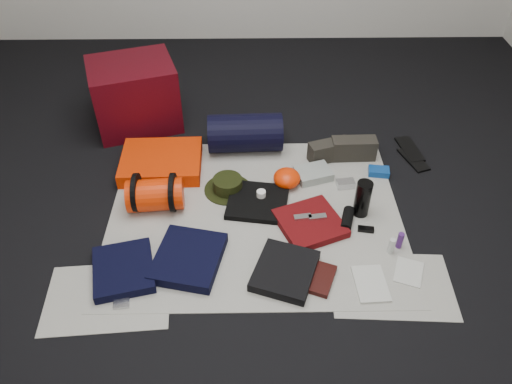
{
  "coord_description": "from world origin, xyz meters",
  "views": [
    {
      "loc": [
        -0.02,
        -1.98,
        1.93
      ],
      "look_at": [
        0.01,
        0.07,
        0.1
      ],
      "focal_mm": 35.0,
      "sensor_mm": 36.0,
      "label": 1
    }
  ],
  "objects_px": {
    "compact_camera": "(346,184)",
    "stuff_sack": "(155,195)",
    "navy_duffel": "(245,133)",
    "paperback_book": "(320,278)",
    "sleeping_pad": "(161,162)",
    "red_cabinet": "(135,95)",
    "water_bottle": "(363,199)"
  },
  "relations": [
    {
      "from": "red_cabinet",
      "to": "navy_duffel",
      "type": "distance_m",
      "value": 0.8
    },
    {
      "from": "sleeping_pad",
      "to": "water_bottle",
      "type": "bearing_deg",
      "value": -20.01
    },
    {
      "from": "sleeping_pad",
      "to": "water_bottle",
      "type": "relative_size",
      "value": 2.21
    },
    {
      "from": "stuff_sack",
      "to": "paperback_book",
      "type": "relative_size",
      "value": 1.58
    },
    {
      "from": "navy_duffel",
      "to": "paperback_book",
      "type": "bearing_deg",
      "value": -73.58
    },
    {
      "from": "sleeping_pad",
      "to": "paperback_book",
      "type": "height_order",
      "value": "sleeping_pad"
    },
    {
      "from": "red_cabinet",
      "to": "water_bottle",
      "type": "distance_m",
      "value": 1.65
    },
    {
      "from": "navy_duffel",
      "to": "paperback_book",
      "type": "distance_m",
      "value": 1.13
    },
    {
      "from": "sleeping_pad",
      "to": "water_bottle",
      "type": "distance_m",
      "value": 1.22
    },
    {
      "from": "compact_camera",
      "to": "paperback_book",
      "type": "relative_size",
      "value": 0.53
    },
    {
      "from": "water_bottle",
      "to": "paperback_book",
      "type": "height_order",
      "value": "water_bottle"
    },
    {
      "from": "red_cabinet",
      "to": "compact_camera",
      "type": "height_order",
      "value": "red_cabinet"
    },
    {
      "from": "sleeping_pad",
      "to": "stuff_sack",
      "type": "xyz_separation_m",
      "value": [
        0.02,
        -0.35,
        0.05
      ]
    },
    {
      "from": "red_cabinet",
      "to": "compact_camera",
      "type": "bearing_deg",
      "value": -45.59
    },
    {
      "from": "water_bottle",
      "to": "paperback_book",
      "type": "distance_m",
      "value": 0.55
    },
    {
      "from": "navy_duffel",
      "to": "paperback_book",
      "type": "relative_size",
      "value": 2.4
    },
    {
      "from": "water_bottle",
      "to": "sleeping_pad",
      "type": "bearing_deg",
      "value": 159.99
    },
    {
      "from": "sleeping_pad",
      "to": "paperback_book",
      "type": "xyz_separation_m",
      "value": [
        0.87,
        -0.88,
        -0.03
      ]
    },
    {
      "from": "compact_camera",
      "to": "stuff_sack",
      "type": "bearing_deg",
      "value": -178.64
    },
    {
      "from": "stuff_sack",
      "to": "water_bottle",
      "type": "xyz_separation_m",
      "value": [
        1.13,
        -0.07,
        0.02
      ]
    },
    {
      "from": "navy_duffel",
      "to": "water_bottle",
      "type": "xyz_separation_m",
      "value": [
        0.64,
        -0.6,
        -0.01
      ]
    },
    {
      "from": "red_cabinet",
      "to": "water_bottle",
      "type": "bearing_deg",
      "value": -51.72
    },
    {
      "from": "sleeping_pad",
      "to": "stuff_sack",
      "type": "height_order",
      "value": "stuff_sack"
    },
    {
      "from": "stuff_sack",
      "to": "compact_camera",
      "type": "xyz_separation_m",
      "value": [
        1.08,
        0.16,
        -0.07
      ]
    },
    {
      "from": "sleeping_pad",
      "to": "stuff_sack",
      "type": "relative_size",
      "value": 1.57
    },
    {
      "from": "navy_duffel",
      "to": "sleeping_pad",
      "type": "bearing_deg",
      "value": -162.21
    },
    {
      "from": "red_cabinet",
      "to": "paperback_book",
      "type": "height_order",
      "value": "red_cabinet"
    },
    {
      "from": "sleeping_pad",
      "to": "navy_duffel",
      "type": "relative_size",
      "value": 1.04
    },
    {
      "from": "water_bottle",
      "to": "compact_camera",
      "type": "height_order",
      "value": "water_bottle"
    },
    {
      "from": "stuff_sack",
      "to": "navy_duffel",
      "type": "relative_size",
      "value": 0.66
    },
    {
      "from": "sleeping_pad",
      "to": "paperback_book",
      "type": "distance_m",
      "value": 1.24
    },
    {
      "from": "compact_camera",
      "to": "paperback_book",
      "type": "bearing_deg",
      "value": -115.14
    }
  ]
}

